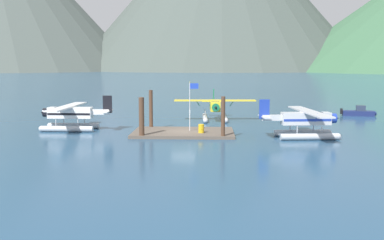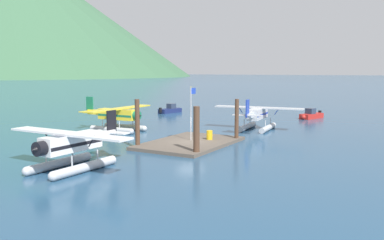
# 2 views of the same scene
# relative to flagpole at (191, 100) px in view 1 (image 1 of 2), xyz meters

# --- Properties ---
(ground_plane) EXTENTS (1200.00, 1200.00, 0.00)m
(ground_plane) POSITION_rel_flagpole_xyz_m (-0.80, -0.28, -3.55)
(ground_plane) COLOR navy
(dock_platform) EXTENTS (10.42, 6.78, 0.30)m
(dock_platform) POSITION_rel_flagpole_xyz_m (-0.80, -0.28, -3.40)
(dock_platform) COLOR brown
(dock_platform) RESTS_ON ground
(piling_near_left) EXTENTS (0.52, 0.52, 4.04)m
(piling_near_left) POSITION_rel_flagpole_xyz_m (-4.73, -3.17, -1.53)
(piling_near_left) COLOR #4C3323
(piling_near_left) RESTS_ON ground
(piling_near_right) EXTENTS (0.39, 0.39, 4.15)m
(piling_near_right) POSITION_rel_flagpole_xyz_m (3.24, -3.26, -1.48)
(piling_near_right) COLOR #4C3323
(piling_near_right) RESTS_ON ground
(piling_far_left) EXTENTS (0.42, 0.42, 4.39)m
(piling_far_left) POSITION_rel_flagpole_xyz_m (-4.59, 2.96, -1.35)
(piling_far_left) COLOR #4C3323
(piling_far_left) RESTS_ON ground
(flagpole) EXTENTS (0.95, 0.10, 5.14)m
(flagpole) POSITION_rel_flagpole_xyz_m (0.00, 0.00, 0.00)
(flagpole) COLOR silver
(flagpole) RESTS_ON dock_platform
(fuel_drum) EXTENTS (0.62, 0.62, 0.88)m
(fuel_drum) POSITION_rel_flagpole_xyz_m (1.08, -1.37, -2.81)
(fuel_drum) COLOR gold
(fuel_drum) RESTS_ON dock_platform
(seaplane_yellow_bow_right) EXTENTS (10.44, 7.98, 3.84)m
(seaplane_yellow_bow_right) POSITION_rel_flagpole_xyz_m (2.61, 11.26, -1.97)
(seaplane_yellow_bow_right) COLOR #B7BABF
(seaplane_yellow_bow_right) RESTS_ON ground
(seaplane_white_port_fwd) EXTENTS (7.98, 10.42, 3.84)m
(seaplane_white_port_fwd) POSITION_rel_flagpole_xyz_m (-13.41, 1.98, -1.97)
(seaplane_white_port_fwd) COLOR #B7BABF
(seaplane_white_port_fwd) RESTS_ON ground
(seaplane_silver_stbd_aft) EXTENTS (7.96, 10.49, 3.84)m
(seaplane_silver_stbd_aft) POSITION_rel_flagpole_xyz_m (11.43, -2.33, -1.97)
(seaplane_silver_stbd_aft) COLOR #B7BABF
(seaplane_silver_stbd_aft) RESTS_ON ground
(boat_navy_open_east) EXTENTS (4.85, 2.22, 1.50)m
(boat_navy_open_east) POSITION_rel_flagpole_xyz_m (23.02, 17.23, -3.06)
(boat_navy_open_east) COLOR navy
(boat_navy_open_east) RESTS_ON ground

